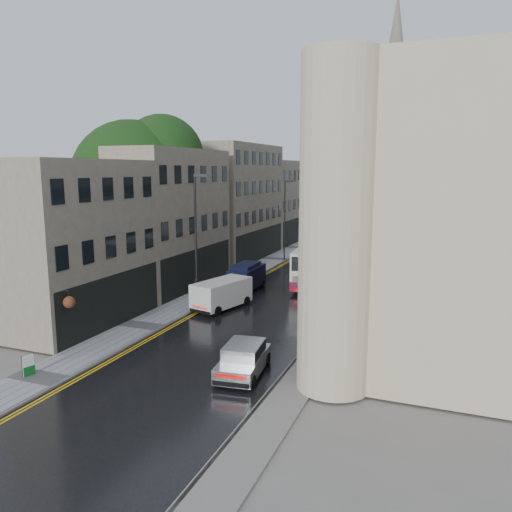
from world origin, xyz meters
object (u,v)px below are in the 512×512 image
Objects in this scene: white_lorry at (347,249)px; silver_hatchback at (217,368)px; lamp_post_near at (196,239)px; pedestrian at (196,290)px; white_van at (197,297)px; tree_near at (134,202)px; cream_bus at (298,268)px; tree_far at (210,201)px; lamp_post_far at (285,221)px; navy_van at (230,279)px; estate_sign at (28,365)px.

silver_hatchback is (-0.00, -29.16, -1.11)m from white_lorry.
lamp_post_near reaches higher than silver_hatchback.
white_lorry reaches higher than pedestrian.
tree_near is at bearing 163.28° from white_van.
lamp_post_near reaches higher than cream_bus.
tree_near is 8.38× the size of pedestrian.
tree_far reaches higher than lamp_post_far.
navy_van reaches higher than white_van.
white_van is 0.50× the size of lamp_post_near.
navy_van is 2.63× the size of pedestrian.
lamp_post_far is at bearing 159.48° from white_lorry.
white_van is at bearing 115.73° from silver_hatchback.
tree_far is at bearing 138.31° from cream_bus.
tree_near is 1.11× the size of tree_far.
cream_bus is 5.65m from navy_van.
silver_hatchback is at bearing -72.26° from lamp_post_near.
white_lorry is 0.79× the size of lamp_post_near.
white_van is 12.66m from estate_sign.
tree_far is 1.38× the size of lamp_post_near.
silver_hatchback is at bearing -89.86° from cream_bus.
lamp_post_far is at bearing 90.23° from navy_van.
pedestrian is at bearing 104.33° from estate_sign.
cream_bus is 7.23× the size of pedestrian.
tree_near reaches higher than lamp_post_far.
white_van is 4.70× the size of estate_sign.
lamp_post_far is at bearing 17.28° from tree_far.
silver_hatchback is 8.82m from estate_sign.
white_lorry is 4.29× the size of pedestrian.
lamp_post_near is at bearing 114.82° from silver_hatchback.
tree_near is 1.54× the size of lamp_post_near.
white_van is 5.55m from navy_van.
lamp_post_near is at bearing -125.83° from white_lorry.
tree_near is 1.16× the size of cream_bus.
pedestrian is 1.72× the size of estate_sign.
silver_hatchback is at bearing 34.56° from estate_sign.
lamp_post_far is (-0.42, 20.29, 3.21)m from white_van.
navy_van is (-4.41, -3.49, -0.52)m from cream_bus.
pedestrian is (-5.54, -6.90, -0.70)m from cream_bus.
tree_far reaches higher than silver_hatchback.
white_lorry is at bearing 86.03° from white_van.
lamp_post_far is 8.59× the size of estate_sign.
navy_van is at bearing -147.38° from cream_bus.
white_lorry is 15.07m from navy_van.
cream_bus is at bearing 78.47° from white_van.
pedestrian is 18.46m from lamp_post_far.
estate_sign is at bearing -85.25° from white_van.
white_lorry is 7.26m from lamp_post_far.
pedestrian is at bearing -125.05° from white_lorry.
tree_near is 14.27m from cream_bus.
navy_van is 15.07m from lamp_post_far.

